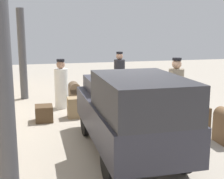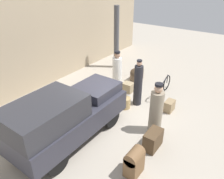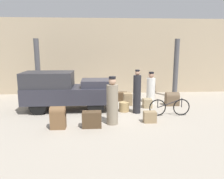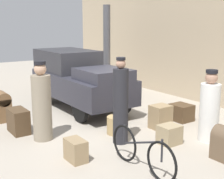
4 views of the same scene
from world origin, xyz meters
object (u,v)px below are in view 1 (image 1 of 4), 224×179
(trunk_wicker_pale, at_px, (44,113))
(suitcase_black_upright, at_px, (198,117))
(truck, at_px, (129,110))
(porter_standing_middle, at_px, (119,85))
(trunk_barrel_dark, at_px, (74,91))
(trunk_umber_medium, at_px, (76,108))
(conductor_in_dark_uniform, at_px, (176,92))
(wicker_basket, at_px, (116,111))
(bicycle, at_px, (123,92))
(porter_lifting_near_truck, at_px, (61,86))
(trunk_large_brown, at_px, (154,101))
(suitcase_small_leather, at_px, (89,103))

(trunk_wicker_pale, xyz_separation_m, suitcase_black_upright, (-1.53, -3.92, 0.07))
(truck, bearing_deg, porter_standing_middle, -11.91)
(trunk_barrel_dark, bearing_deg, trunk_umber_medium, 173.65)
(conductor_in_dark_uniform, bearing_deg, suitcase_black_upright, -157.45)
(trunk_wicker_pale, bearing_deg, porter_standing_middle, -80.98)
(wicker_basket, relative_size, trunk_wicker_pale, 0.82)
(bicycle, relative_size, suitcase_black_upright, 2.52)
(porter_standing_middle, bearing_deg, conductor_in_dark_uniform, -130.99)
(porter_lifting_near_truck, relative_size, trunk_large_brown, 3.39)
(conductor_in_dark_uniform, bearing_deg, trunk_barrel_dark, 38.45)
(wicker_basket, xyz_separation_m, trunk_wicker_pale, (0.15, 2.03, 0.01))
(conductor_in_dark_uniform, relative_size, suitcase_small_leather, 3.96)
(suitcase_black_upright, distance_m, trunk_barrel_dark, 4.73)
(wicker_basket, height_order, suitcase_small_leather, wicker_basket)
(trunk_large_brown, bearing_deg, wicker_basket, 117.88)
(conductor_in_dark_uniform, distance_m, suitcase_black_upright, 0.96)
(porter_standing_middle, height_order, trunk_large_brown, porter_standing_middle)
(porter_standing_middle, bearing_deg, suitcase_black_upright, -139.29)
(porter_standing_middle, xyz_separation_m, trunk_umber_medium, (-0.20, 1.38, -0.58))
(truck, height_order, suitcase_black_upright, truck)
(truck, relative_size, porter_standing_middle, 2.09)
(porter_standing_middle, bearing_deg, trunk_umber_medium, 98.46)
(truck, bearing_deg, trunk_wicker_pale, 30.34)
(bicycle, relative_size, porter_standing_middle, 0.91)
(trunk_wicker_pale, relative_size, trunk_barrel_dark, 0.83)
(bicycle, distance_m, conductor_in_dark_uniform, 2.61)
(porter_lifting_near_truck, xyz_separation_m, suitcase_small_leather, (-0.35, -0.84, -0.51))
(wicker_basket, distance_m, suitcase_black_upright, 2.33)
(porter_standing_middle, height_order, trunk_wicker_pale, porter_standing_middle)
(conductor_in_dark_uniform, bearing_deg, suitcase_small_leather, 50.06)
(conductor_in_dark_uniform, height_order, trunk_barrel_dark, conductor_in_dark_uniform)
(trunk_wicker_pale, xyz_separation_m, trunk_barrel_dark, (2.31, -1.15, 0.11))
(suitcase_small_leather, height_order, suitcase_black_upright, suitcase_black_upright)
(trunk_large_brown, relative_size, suitcase_black_upright, 0.70)
(bicycle, xyz_separation_m, porter_standing_middle, (-1.29, 0.48, 0.51))
(truck, height_order, trunk_barrel_dark, truck)
(trunk_large_brown, height_order, trunk_umber_medium, trunk_umber_medium)
(porter_standing_middle, xyz_separation_m, suitcase_small_leather, (0.66, 0.83, -0.67))
(bicycle, distance_m, wicker_basket, 1.96)
(porter_standing_middle, relative_size, suitcase_black_upright, 2.77)
(suitcase_small_leather, xyz_separation_m, trunk_umber_medium, (-0.86, 0.54, 0.09))
(trunk_large_brown, height_order, trunk_barrel_dark, trunk_barrel_dark)
(bicycle, distance_m, trunk_umber_medium, 2.38)
(wicker_basket, relative_size, suitcase_small_leather, 1.00)
(truck, distance_m, suitcase_small_leather, 3.87)
(wicker_basket, relative_size, suitcase_black_upright, 0.66)
(wicker_basket, bearing_deg, trunk_large_brown, -62.12)
(wicker_basket, height_order, trunk_wicker_pale, trunk_wicker_pale)
(porter_lifting_near_truck, distance_m, trunk_large_brown, 3.05)
(porter_lifting_near_truck, xyz_separation_m, trunk_umber_medium, (-1.21, -0.30, -0.42))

